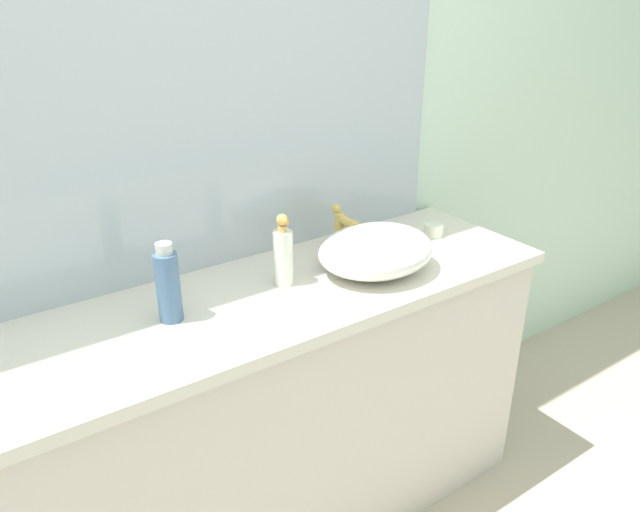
# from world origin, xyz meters

# --- Properties ---
(bathroom_wall_rear) EXTENTS (6.00, 0.06, 2.60)m
(bathroom_wall_rear) POSITION_xyz_m (0.00, 0.73, 1.30)
(bathroom_wall_rear) COLOR silver
(bathroom_wall_rear) RESTS_ON ground
(vanity_counter) EXTENTS (1.74, 0.51, 0.86)m
(vanity_counter) POSITION_xyz_m (0.02, 0.44, 0.43)
(vanity_counter) COLOR beige
(vanity_counter) RESTS_ON ground
(wall_mirror_panel) EXTENTS (1.57, 0.01, 0.93)m
(wall_mirror_panel) POSITION_xyz_m (0.02, 0.69, 1.32)
(wall_mirror_panel) COLOR #B2BCC6
(wall_mirror_panel) RESTS_ON vanity_counter
(sink_basin) EXTENTS (0.35, 0.29, 0.13)m
(sink_basin) POSITION_xyz_m (0.37, 0.39, 0.92)
(sink_basin) COLOR white
(sink_basin) RESTS_ON vanity_counter
(faucet) EXTENTS (0.03, 0.12, 0.15)m
(faucet) POSITION_xyz_m (0.37, 0.55, 0.94)
(faucet) COLOR #DFB253
(faucet) RESTS_ON vanity_counter
(soap_dispenser) EXTENTS (0.05, 0.05, 0.21)m
(soap_dispenser) POSITION_xyz_m (0.11, 0.47, 0.95)
(soap_dispenser) COLOR white
(soap_dispenser) RESTS_ON vanity_counter
(lotion_bottle) EXTENTS (0.06, 0.06, 0.21)m
(lotion_bottle) POSITION_xyz_m (-0.22, 0.46, 0.95)
(lotion_bottle) COLOR #4A6A90
(lotion_bottle) RESTS_ON vanity_counter
(candle_jar) EXTENTS (0.06, 0.06, 0.04)m
(candle_jar) POSITION_xyz_m (0.70, 0.48, 0.88)
(candle_jar) COLOR silver
(candle_jar) RESTS_ON vanity_counter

